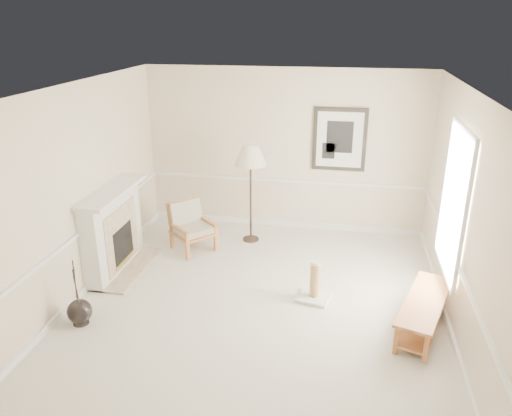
{
  "coord_description": "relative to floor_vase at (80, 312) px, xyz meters",
  "views": [
    {
      "loc": [
        1.04,
        -5.85,
        3.71
      ],
      "look_at": [
        -0.15,
        0.7,
        1.13
      ],
      "focal_mm": 35.0,
      "sensor_mm": 36.0,
      "label": 1
    }
  ],
  "objects": [
    {
      "name": "ground",
      "position": [
        2.15,
        0.9,
        -0.17
      ],
      "size": [
        5.5,
        5.5,
        0.0
      ],
      "primitive_type": "plane",
      "color": "silver",
      "rests_on": "ground"
    },
    {
      "name": "room",
      "position": [
        2.29,
        0.97,
        1.7
      ],
      "size": [
        5.04,
        5.54,
        2.92
      ],
      "color": "beige",
      "rests_on": "ground"
    },
    {
      "name": "bench",
      "position": [
        4.3,
        0.68,
        0.11
      ],
      "size": [
        0.88,
        1.53,
        0.42
      ],
      "rotation": [
        0.0,
        0.0,
        -0.32
      ],
      "color": "#AA5A37",
      "rests_on": "ground"
    },
    {
      "name": "scratching_post",
      "position": [
        2.91,
        1.13,
        0.02
      ],
      "size": [
        0.49,
        0.49,
        0.59
      ],
      "rotation": [
        0.0,
        0.0,
        -0.2
      ],
      "color": "silver",
      "rests_on": "ground"
    },
    {
      "name": "floor_lamp",
      "position": [
        1.67,
        2.9,
        1.33
      ],
      "size": [
        0.62,
        0.62,
        1.72
      ],
      "rotation": [
        0.0,
        0.0,
        -0.16
      ],
      "color": "black",
      "rests_on": "ground"
    },
    {
      "name": "floor_vase",
      "position": [
        0.0,
        0.0,
        0.0
      ],
      "size": [
        0.32,
        0.32,
        0.92
      ],
      "rotation": [
        0.0,
        0.0,
        0.21
      ],
      "color": "black",
      "rests_on": "ground"
    },
    {
      "name": "fireplace",
      "position": [
        -0.19,
        1.5,
        0.47
      ],
      "size": [
        0.64,
        1.64,
        1.31
      ],
      "color": "white",
      "rests_on": "ground"
    },
    {
      "name": "armchair",
      "position": [
        0.72,
        2.42,
        0.27
      ],
      "size": [
        0.89,
        0.89,
        0.81
      ],
      "rotation": [
        0.0,
        0.0,
        0.83
      ],
      "color": "#AA5A37",
      "rests_on": "ground"
    }
  ]
}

